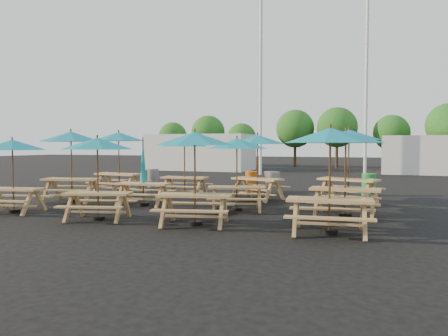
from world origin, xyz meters
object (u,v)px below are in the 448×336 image
(picnic_unit_8, at_px, (257,144))
(picnic_unit_11, at_px, (349,140))
(picnic_unit_2, at_px, (119,140))
(picnic_unit_4, at_px, (143,178))
(picnic_unit_10, at_px, (346,142))
(waste_bin_3, at_px, (273,182))
(picnic_unit_1, at_px, (71,141))
(picnic_unit_3, at_px, (97,149))
(picnic_unit_9, at_px, (330,142))
(waste_bin_0, at_px, (153,178))
(waste_bin_2, at_px, (270,182))
(picnic_unit_7, at_px, (237,148))
(picnic_unit_6, at_px, (195,144))
(waste_bin_4, at_px, (369,185))
(picnic_unit_5, at_px, (185,146))
(picnic_unit_0, at_px, (12,149))
(waste_bin_1, at_px, (252,181))

(picnic_unit_8, xyz_separation_m, picnic_unit_11, (3.11, 0.17, 0.13))
(picnic_unit_2, xyz_separation_m, picnic_unit_8, (5.70, 0.06, -0.13))
(picnic_unit_4, xyz_separation_m, picnic_unit_10, (6.31, -0.10, 1.12))
(picnic_unit_2, xyz_separation_m, waste_bin_3, (5.65, 2.69, -1.72))
(picnic_unit_1, height_order, picnic_unit_8, picnic_unit_1)
(picnic_unit_3, height_order, picnic_unit_9, picnic_unit_9)
(waste_bin_0, bearing_deg, picnic_unit_1, -89.36)
(waste_bin_0, bearing_deg, waste_bin_2, -1.61)
(picnic_unit_7, height_order, waste_bin_2, picnic_unit_7)
(picnic_unit_6, distance_m, waste_bin_4, 9.01)
(picnic_unit_3, distance_m, picnic_unit_6, 2.69)
(waste_bin_2, height_order, waste_bin_3, same)
(waste_bin_4, bearing_deg, picnic_unit_11, -102.70)
(waste_bin_2, bearing_deg, waste_bin_4, -1.20)
(picnic_unit_7, distance_m, waste_bin_2, 5.73)
(waste_bin_4, bearing_deg, picnic_unit_3, -128.31)
(picnic_unit_7, bearing_deg, picnic_unit_8, 74.62)
(picnic_unit_1, distance_m, picnic_unit_9, 9.28)
(picnic_unit_8, relative_size, picnic_unit_9, 1.08)
(picnic_unit_1, distance_m, picnic_unit_5, 4.08)
(picnic_unit_3, bearing_deg, picnic_unit_8, 47.79)
(picnic_unit_3, distance_m, waste_bin_4, 10.55)
(picnic_unit_8, relative_size, waste_bin_2, 2.98)
(picnic_unit_3, bearing_deg, picnic_unit_0, 161.11)
(picnic_unit_2, xyz_separation_m, waste_bin_4, (9.40, 2.82, -1.72))
(picnic_unit_10, xyz_separation_m, waste_bin_0, (-9.13, 5.76, -1.60))
(waste_bin_3, bearing_deg, waste_bin_4, 1.97)
(picnic_unit_4, relative_size, waste_bin_1, 2.59)
(picnic_unit_1, bearing_deg, picnic_unit_0, -103.43)
(picnic_unit_8, bearing_deg, waste_bin_0, 171.81)
(waste_bin_3, height_order, waste_bin_4, same)
(picnic_unit_2, height_order, picnic_unit_10, picnic_unit_2)
(picnic_unit_3, xyz_separation_m, waste_bin_1, (1.78, 8.14, -1.44))
(picnic_unit_3, bearing_deg, picnic_unit_2, 103.42)
(picnic_unit_6, distance_m, waste_bin_0, 10.22)
(picnic_unit_2, height_order, picnic_unit_4, picnic_unit_2)
(picnic_unit_4, height_order, picnic_unit_7, picnic_unit_4)
(waste_bin_0, bearing_deg, picnic_unit_11, -17.45)
(picnic_unit_5, height_order, waste_bin_1, picnic_unit_5)
(picnic_unit_0, xyz_separation_m, waste_bin_3, (5.79, 7.87, -1.41))
(picnic_unit_3, distance_m, picnic_unit_9, 5.89)
(picnic_unit_4, bearing_deg, picnic_unit_10, -7.32)
(picnic_unit_0, relative_size, picnic_unit_9, 0.91)
(picnic_unit_1, xyz_separation_m, picnic_unit_4, (2.76, 0.07, -1.19))
(picnic_unit_10, height_order, waste_bin_2, picnic_unit_10)
(picnic_unit_8, relative_size, waste_bin_4, 2.98)
(picnic_unit_4, distance_m, picnic_unit_11, 6.91)
(picnic_unit_7, relative_size, waste_bin_4, 2.75)
(picnic_unit_5, xyz_separation_m, picnic_unit_6, (2.80, -5.37, 0.05))
(picnic_unit_6, bearing_deg, waste_bin_2, 78.76)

